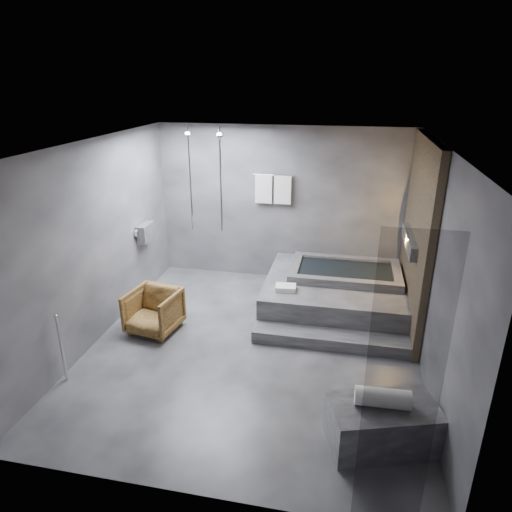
# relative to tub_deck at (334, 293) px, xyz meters

# --- Properties ---
(room) EXTENTS (5.00, 5.04, 2.82)m
(room) POSITION_rel_tub_deck_xyz_m (-0.65, -1.21, 1.48)
(room) COLOR #2F2F32
(room) RESTS_ON ground
(tub_deck) EXTENTS (2.20, 2.00, 0.50)m
(tub_deck) POSITION_rel_tub_deck_xyz_m (0.00, 0.00, 0.00)
(tub_deck) COLOR #353537
(tub_deck) RESTS_ON ground
(tub_step) EXTENTS (2.20, 0.36, 0.18)m
(tub_step) POSITION_rel_tub_deck_xyz_m (0.00, -1.18, -0.16)
(tub_step) COLOR #353537
(tub_step) RESTS_ON ground
(concrete_bench) EXTENTS (1.21, 0.89, 0.49)m
(concrete_bench) POSITION_rel_tub_deck_xyz_m (0.62, -2.97, -0.01)
(concrete_bench) COLOR #323234
(concrete_bench) RESTS_ON ground
(driftwood_chair) EXTENTS (0.80, 0.81, 0.65)m
(driftwood_chair) POSITION_rel_tub_deck_xyz_m (-2.59, -1.30, 0.07)
(driftwood_chair) COLOR #462C11
(driftwood_chair) RESTS_ON ground
(rolled_towel) EXTENTS (0.55, 0.21, 0.20)m
(rolled_towel) POSITION_rel_tub_deck_xyz_m (0.59, -2.97, 0.33)
(rolled_towel) COLOR white
(rolled_towel) RESTS_ON concrete_bench
(deck_towel) EXTENTS (0.32, 0.25, 0.08)m
(deck_towel) POSITION_rel_tub_deck_xyz_m (-0.73, -0.57, 0.29)
(deck_towel) COLOR white
(deck_towel) RESTS_ON tub_deck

